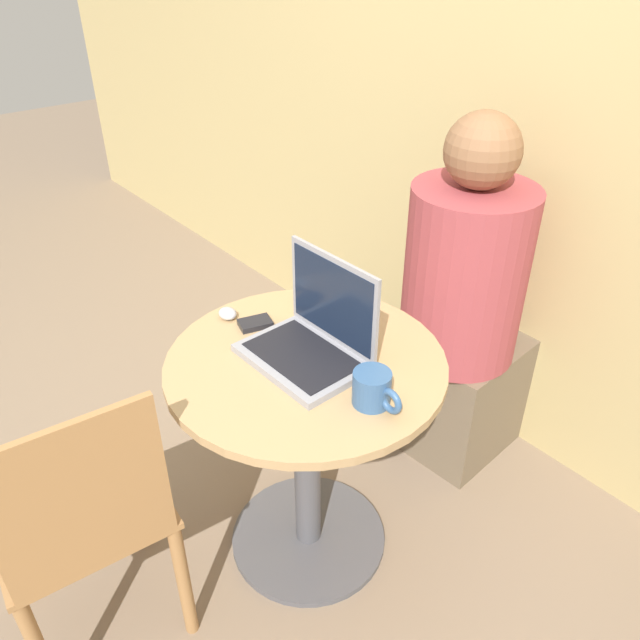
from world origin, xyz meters
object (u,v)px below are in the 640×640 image
at_px(laptop, 313,336).
at_px(chair_empty, 84,523).
at_px(cell_phone, 255,323).
at_px(person_seated, 468,325).

xyz_separation_m(laptop, chair_empty, (-0.10, -0.63, -0.32)).
height_order(laptop, chair_empty, laptop).
bearing_deg(chair_empty, laptop, 80.85).
relative_size(cell_phone, chair_empty, 0.12).
relative_size(laptop, person_seated, 0.26).
height_order(cell_phone, person_seated, person_seated).
distance_m(cell_phone, person_seated, 0.78).
bearing_deg(person_seated, cell_phone, -105.65).
relative_size(laptop, chair_empty, 0.38).
height_order(chair_empty, person_seated, person_seated).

